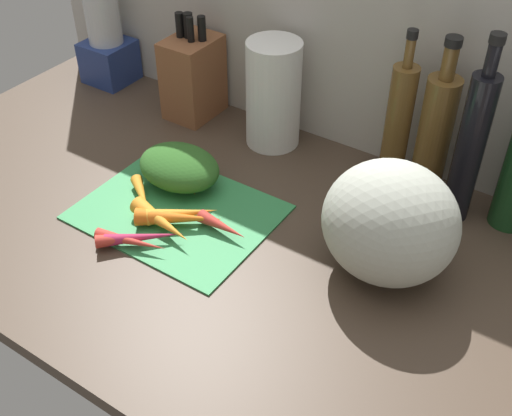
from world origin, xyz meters
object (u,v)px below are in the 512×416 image
at_px(carrot_1, 162,222).
at_px(winter_squash, 390,223).
at_px(carrot_3, 131,241).
at_px(carrot_5, 179,218).
at_px(bottle_0, 398,124).
at_px(carrot_7, 182,214).
at_px(bottle_2, 470,146).
at_px(carrot_6, 142,196).
at_px(carrot_0, 144,237).
at_px(blender_appliance, 106,40).
at_px(paper_towel_roll, 273,94).
at_px(knife_block, 193,76).
at_px(cutting_board, 178,211).
at_px(carrot_2, 189,175).
at_px(bottle_1, 434,134).
at_px(carrot_8, 222,226).
at_px(carrot_4, 131,238).

height_order(carrot_1, winter_squash, winter_squash).
distance_m(carrot_3, carrot_5, 0.10).
distance_m(carrot_3, bottle_0, 0.55).
distance_m(carrot_1, carrot_7, 0.04).
bearing_deg(bottle_2, carrot_6, -149.13).
relative_size(carrot_0, carrot_5, 0.87).
bearing_deg(blender_appliance, paper_towel_roll, -1.49).
xyz_separation_m(knife_block, bottle_2, (0.64, -0.02, 0.06)).
distance_m(cutting_board, carrot_2, 0.10).
bearing_deg(carrot_5, carrot_7, 102.72).
xyz_separation_m(winter_squash, knife_block, (-0.59, 0.24, -0.01)).
bearing_deg(bottle_0, carrot_3, -123.28).
relative_size(carrot_0, carrot_2, 1.06).
xyz_separation_m(carrot_1, paper_towel_roll, (0.00, 0.37, 0.09)).
xyz_separation_m(carrot_6, knife_block, (-0.13, 0.33, 0.08)).
xyz_separation_m(carrot_3, carrot_6, (-0.07, 0.11, 0.00)).
bearing_deg(winter_squash, paper_towel_roll, 147.94).
xyz_separation_m(paper_towel_roll, bottle_0, (0.28, 0.01, 0.02)).
distance_m(carrot_6, bottle_1, 0.57).
xyz_separation_m(carrot_1, carrot_8, (0.10, 0.06, -0.00)).
distance_m(carrot_0, carrot_3, 0.02).
height_order(carrot_2, blender_appliance, blender_appliance).
height_order(carrot_2, bottle_0, bottle_0).
bearing_deg(cutting_board, paper_towel_roll, 87.05).
distance_m(carrot_4, knife_block, 0.48).
bearing_deg(knife_block, blender_appliance, 177.59).
relative_size(carrot_0, carrot_3, 1.04).
relative_size(carrot_1, carrot_4, 1.15).
height_order(winter_squash, blender_appliance, blender_appliance).
height_order(carrot_2, paper_towel_roll, paper_towel_roll).
height_order(cutting_board, bottle_0, bottle_0).
xyz_separation_m(carrot_3, carrot_8, (0.11, 0.12, 0.00)).
bearing_deg(carrot_3, bottle_2, 43.12).
bearing_deg(carrot_0, carrot_1, 85.55).
bearing_deg(carrot_3, carrot_2, 99.70).
distance_m(winter_squash, blender_appliance, 0.91).
relative_size(carrot_1, bottle_1, 0.44).
bearing_deg(bottle_0, carrot_8, -119.16).
height_order(carrot_4, carrot_5, carrot_5).
xyz_separation_m(carrot_2, carrot_4, (0.03, -0.21, -0.00)).
bearing_deg(carrot_1, carrot_8, 29.96).
height_order(carrot_8, bottle_0, bottle_0).
bearing_deg(carrot_6, paper_towel_roll, 74.92).
bearing_deg(carrot_7, bottle_2, 36.83).
distance_m(cutting_board, knife_block, 0.38).
xyz_separation_m(carrot_5, bottle_2, (0.41, 0.32, 0.13)).
xyz_separation_m(carrot_0, bottle_0, (0.28, 0.43, 0.11)).
relative_size(carrot_8, bottle_1, 0.32).
relative_size(carrot_2, bottle_0, 0.41).
distance_m(carrot_0, carrot_7, 0.09).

